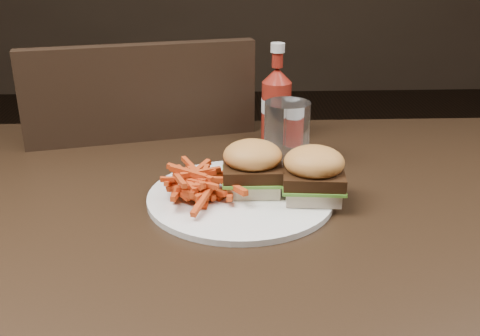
{
  "coord_description": "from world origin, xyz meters",
  "views": [
    {
      "loc": [
        -0.1,
        -0.78,
        1.13
      ],
      "look_at": [
        -0.06,
        0.01,
        0.8
      ],
      "focal_mm": 42.0,
      "sensor_mm": 36.0,
      "label": 1
    }
  ],
  "objects_px": {
    "dining_table": "(280,211)",
    "plate": "(240,197)",
    "tumbler": "(287,137)",
    "chair_far": "(143,229)",
    "ketchup_bottle": "(276,111)"
  },
  "relations": [
    {
      "from": "dining_table",
      "to": "plate",
      "type": "height_order",
      "value": "plate"
    },
    {
      "from": "plate",
      "to": "tumbler",
      "type": "bearing_deg",
      "value": 57.53
    },
    {
      "from": "plate",
      "to": "ketchup_bottle",
      "type": "xyz_separation_m",
      "value": [
        0.08,
        0.28,
        0.06
      ]
    },
    {
      "from": "chair_far",
      "to": "tumbler",
      "type": "xyz_separation_m",
      "value": [
        0.32,
        -0.36,
        0.38
      ]
    },
    {
      "from": "chair_far",
      "to": "tumbler",
      "type": "distance_m",
      "value": 0.61
    },
    {
      "from": "dining_table",
      "to": "chair_far",
      "type": "distance_m",
      "value": 0.65
    },
    {
      "from": "chair_far",
      "to": "plate",
      "type": "xyz_separation_m",
      "value": [
        0.23,
        -0.5,
        0.33
      ]
    },
    {
      "from": "ketchup_bottle",
      "to": "tumbler",
      "type": "relative_size",
      "value": 0.93
    },
    {
      "from": "plate",
      "to": "tumbler",
      "type": "distance_m",
      "value": 0.17
    },
    {
      "from": "tumbler",
      "to": "plate",
      "type": "bearing_deg",
      "value": -122.47
    },
    {
      "from": "plate",
      "to": "ketchup_bottle",
      "type": "bearing_deg",
      "value": 73.35
    },
    {
      "from": "ketchup_bottle",
      "to": "tumbler",
      "type": "distance_m",
      "value": 0.14
    },
    {
      "from": "chair_far",
      "to": "plate",
      "type": "bearing_deg",
      "value": 101.66
    },
    {
      "from": "chair_far",
      "to": "ketchup_bottle",
      "type": "bearing_deg",
      "value": 131.14
    },
    {
      "from": "plate",
      "to": "ketchup_bottle",
      "type": "distance_m",
      "value": 0.29
    }
  ]
}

